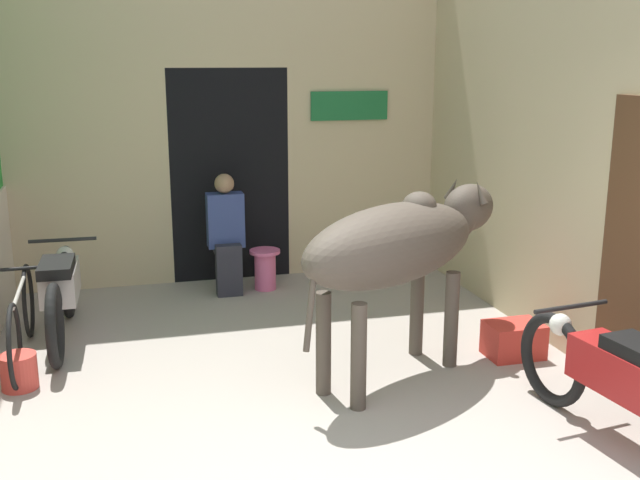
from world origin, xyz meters
name	(u,v)px	position (x,y,z in m)	size (l,w,h in m)	color
wall_back_with_doorway	(227,123)	(-0.01, 4.83, 1.67)	(4.53, 0.93, 4.01)	#C6B289
wall_right_with_door	(558,104)	(2.35, 2.24, 1.97)	(0.22, 4.57, 4.01)	#C6B289
cow	(402,244)	(0.81, 1.71, 1.03)	(2.01, 1.41, 1.42)	#4C4238
motorcycle_near	(622,381)	(1.73, 0.34, 0.44)	(0.58, 1.93, 0.77)	black
motorcycle_far	(61,290)	(-1.69, 3.14, 0.44)	(0.58, 1.86, 0.78)	black
bicycle	(22,320)	(-1.97, 2.76, 0.33)	(0.44, 1.72, 0.65)	black
shopkeeper_seated	(226,231)	(-0.15, 4.10, 0.64)	(0.37, 0.33, 1.22)	#282833
plastic_stool	(265,268)	(0.24, 4.09, 0.23)	(0.31, 0.31, 0.42)	#DB6093
crate	(514,340)	(1.83, 1.80, 0.14)	(0.44, 0.32, 0.28)	red
bucket	(19,371)	(-1.94, 2.19, 0.13)	(0.26, 0.26, 0.26)	#C63D33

